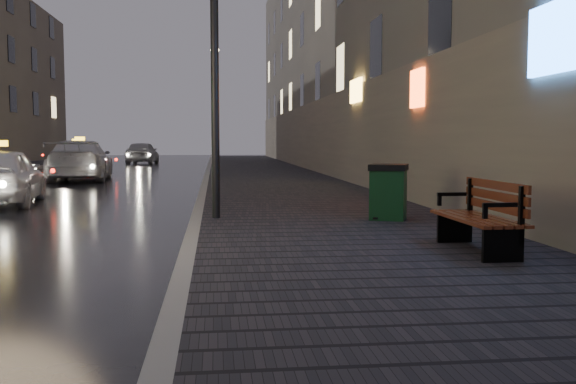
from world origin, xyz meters
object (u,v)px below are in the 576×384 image
object	(u,v)px
lamp_far	(215,93)
taxi_near	(1,176)
taxi_far	(76,154)
taxi_mid	(80,160)
lamp_near	(214,25)
trash_bin	(388,191)
car_far	(142,153)
bench	(482,216)

from	to	relation	value
lamp_far	taxi_near	xyz separation A→B (m)	(-4.98, -11.71, -2.81)
taxi_far	taxi_mid	bearing A→B (deg)	-84.28
lamp_near	taxi_near	size ratio (longest dim) A/B	1.32
lamp_near	taxi_near	distance (m)	7.15
trash_bin	taxi_far	bearing A→B (deg)	133.95
car_far	taxi_mid	bearing A→B (deg)	91.53
lamp_near	taxi_mid	distance (m)	14.68
taxi_near	car_far	size ratio (longest dim) A/B	0.96
taxi_far	trash_bin	bearing A→B (deg)	-75.10
taxi_near	taxi_far	bearing A→B (deg)	-89.07
lamp_near	car_far	size ratio (longest dim) A/B	1.27
lamp_near	lamp_far	xyz separation A→B (m)	(0.00, 16.00, 0.00)
trash_bin	bench	bearing A→B (deg)	-62.55
lamp_far	taxi_far	size ratio (longest dim) A/B	1.02
taxi_mid	taxi_far	xyz separation A→B (m)	(-3.04, 13.66, -0.03)
trash_bin	taxi_near	size ratio (longest dim) A/B	0.24
bench	trash_bin	world-z (taller)	trash_bin
taxi_far	lamp_near	bearing A→B (deg)	-80.24
trash_bin	car_far	distance (m)	31.59
lamp_far	car_far	world-z (taller)	lamp_far
taxi_mid	lamp_far	bearing A→B (deg)	-158.64
lamp_near	trash_bin	world-z (taller)	lamp_near
lamp_near	trash_bin	size ratio (longest dim) A/B	5.55
taxi_mid	lamp_near	bearing A→B (deg)	105.58
lamp_far	taxi_mid	world-z (taller)	lamp_far
lamp_near	lamp_far	distance (m)	16.00
lamp_far	taxi_near	world-z (taller)	lamp_far
lamp_near	lamp_far	world-z (taller)	same
bench	taxi_near	xyz separation A→B (m)	(-8.23, 8.06, 0.10)
taxi_mid	trash_bin	bearing A→B (deg)	114.74
bench	taxi_mid	distance (m)	19.17
bench	taxi_near	bearing A→B (deg)	134.98
lamp_far	taxi_near	size ratio (longest dim) A/B	1.32
bench	lamp_near	bearing A→B (deg)	130.10
lamp_near	taxi_near	xyz separation A→B (m)	(-4.98, 4.29, -2.81)
lamp_near	bench	bearing A→B (deg)	-49.30
trash_bin	car_far	xyz separation A→B (m)	(-7.56, 30.67, 0.07)
bench	taxi_far	distance (m)	32.95
lamp_far	taxi_near	distance (m)	13.03
trash_bin	taxi_far	size ratio (longest dim) A/B	0.18
bench	taxi_near	distance (m)	11.52
lamp_near	lamp_far	size ratio (longest dim) A/B	1.00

